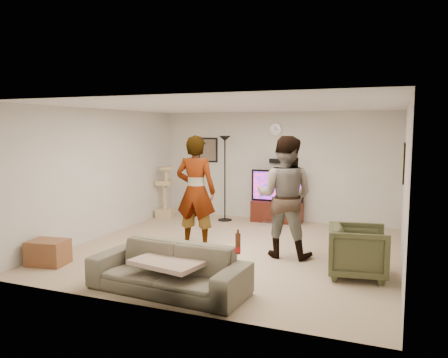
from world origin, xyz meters
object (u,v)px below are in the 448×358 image
at_px(person_left, 196,191).
at_px(side_table, 48,252).
at_px(tv, 277,186).
at_px(person_right, 285,197).
at_px(floor_lamp, 225,179).
at_px(beer_bottle, 238,244).
at_px(armchair, 358,251).
at_px(sofa, 168,269).
at_px(tv_stand, 277,212).
at_px(cat_tree, 165,192).

relative_size(person_left, side_table, 3.46).
relative_size(tv, person_right, 0.60).
bearing_deg(person_right, side_table, 28.62).
xyz_separation_m(floor_lamp, beer_bottle, (1.93, -4.43, -0.24)).
bearing_deg(person_right, tv, -72.85).
bearing_deg(armchair, sofa, 115.88).
height_order(person_left, side_table, person_left).
distance_m(person_left, side_table, 2.62).
relative_size(beer_bottle, armchair, 0.31).
height_order(person_left, armchair, person_left).
distance_m(tv, beer_bottle, 4.79).
relative_size(tv_stand, cat_tree, 0.92).
bearing_deg(floor_lamp, tv_stand, 13.99).
distance_m(cat_tree, side_table, 3.96).
relative_size(floor_lamp, person_right, 0.98).
bearing_deg(tv, sofa, -92.44).
bearing_deg(tv_stand, beer_bottle, -80.84).
bearing_deg(floor_lamp, armchair, -42.23).
relative_size(cat_tree, beer_bottle, 4.92).
bearing_deg(beer_bottle, armchair, 50.07).
relative_size(floor_lamp, person_left, 0.97).
xyz_separation_m(armchair, side_table, (-4.55, -1.21, -0.18)).
xyz_separation_m(beer_bottle, side_table, (-3.28, 0.32, -0.54)).
bearing_deg(sofa, person_left, 110.07).
distance_m(tv_stand, sofa, 4.73).
bearing_deg(side_table, tv_stand, 60.27).
bearing_deg(sofa, beer_bottle, 3.98).
relative_size(person_right, side_table, 3.46).
relative_size(floor_lamp, cat_tree, 1.59).
relative_size(person_right, beer_bottle, 8.02).
xyz_separation_m(floor_lamp, sofa, (0.96, -4.43, -0.67)).
distance_m(floor_lamp, side_table, 4.40).
bearing_deg(sofa, tv, 91.54).
height_order(tv, beer_bottle, tv).
distance_m(sofa, side_table, 2.34).
distance_m(person_left, armchair, 3.00).
relative_size(tv, side_table, 2.07).
distance_m(tv, floor_lamp, 1.21).
bearing_deg(tv, beer_bottle, -80.84).
bearing_deg(sofa, floor_lamp, 106.25).
bearing_deg(cat_tree, sofa, -60.14).
height_order(tv, side_table, tv).
height_order(cat_tree, sofa, cat_tree).
bearing_deg(armchair, person_left, 69.28).
bearing_deg(person_right, armchair, 153.37).
height_order(tv, sofa, tv).
height_order(floor_lamp, sofa, floor_lamp).
bearing_deg(cat_tree, tv_stand, 9.99).
distance_m(cat_tree, beer_bottle, 5.45).
height_order(tv_stand, sofa, sofa).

